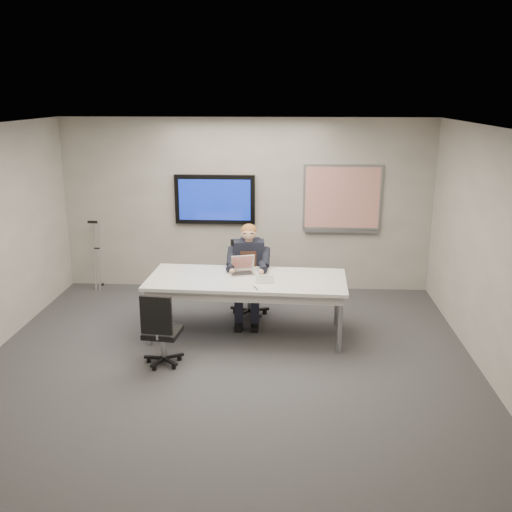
# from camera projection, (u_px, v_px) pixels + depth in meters

# --- Properties ---
(floor) EXTENTS (6.00, 6.00, 0.02)m
(floor) POSITION_uv_depth(u_px,v_px,m) (227.00, 369.00, 6.78)
(floor) COLOR #39393C
(floor) RESTS_ON ground
(ceiling) EXTENTS (6.00, 6.00, 0.02)m
(ceiling) POSITION_uv_depth(u_px,v_px,m) (223.00, 128.00, 6.01)
(ceiling) COLOR silver
(ceiling) RESTS_ON wall_back
(wall_back) EXTENTS (6.00, 0.02, 2.80)m
(wall_back) POSITION_uv_depth(u_px,v_px,m) (246.00, 205.00, 9.27)
(wall_back) COLOR gray
(wall_back) RESTS_ON ground
(wall_front) EXTENTS (6.00, 0.02, 2.80)m
(wall_front) POSITION_uv_depth(u_px,v_px,m) (171.00, 389.00, 3.51)
(wall_front) COLOR gray
(wall_front) RESTS_ON ground
(wall_right) EXTENTS (0.02, 6.00, 2.80)m
(wall_right) POSITION_uv_depth(u_px,v_px,m) (499.00, 260.00, 6.22)
(wall_right) COLOR gray
(wall_right) RESTS_ON ground
(conference_table) EXTENTS (2.65, 1.19, 0.80)m
(conference_table) POSITION_uv_depth(u_px,v_px,m) (247.00, 285.00, 7.55)
(conference_table) COLOR silver
(conference_table) RESTS_ON ground
(tv_display) EXTENTS (1.30, 0.09, 0.80)m
(tv_display) POSITION_uv_depth(u_px,v_px,m) (215.00, 199.00, 9.22)
(tv_display) COLOR black
(tv_display) RESTS_ON wall_back
(whiteboard) EXTENTS (1.25, 0.08, 1.10)m
(whiteboard) POSITION_uv_depth(u_px,v_px,m) (342.00, 199.00, 9.12)
(whiteboard) COLOR #989BA0
(whiteboard) RESTS_ON wall_back
(office_chair_far) EXTENTS (0.66, 0.66, 1.11)m
(office_chair_far) POSITION_uv_depth(u_px,v_px,m) (249.00, 292.00, 8.36)
(office_chair_far) COLOR black
(office_chair_far) RESTS_ON ground
(office_chair_near) EXTENTS (0.49, 0.49, 0.93)m
(office_chair_near) POSITION_uv_depth(u_px,v_px,m) (162.00, 343.00, 6.80)
(office_chair_near) COLOR black
(office_chair_near) RESTS_ON ground
(seated_person) EXTENTS (0.45, 0.77, 1.39)m
(seated_person) POSITION_uv_depth(u_px,v_px,m) (248.00, 284.00, 8.05)
(seated_person) COLOR #1B1E2D
(seated_person) RESTS_ON office_chair_far
(crutch) EXTENTS (0.20, 0.59, 1.26)m
(crutch) POSITION_uv_depth(u_px,v_px,m) (98.00, 253.00, 9.43)
(crutch) COLOR #AEB1B6
(crutch) RESTS_ON ground
(laptop) EXTENTS (0.38, 0.39, 0.23)m
(laptop) POSITION_uv_depth(u_px,v_px,m) (242.00, 269.00, 7.73)
(laptop) COLOR silver
(laptop) RESTS_ON conference_table
(name_tent) EXTENTS (0.23, 0.07, 0.09)m
(name_tent) POSITION_uv_depth(u_px,v_px,m) (265.00, 279.00, 7.33)
(name_tent) COLOR silver
(name_tent) RESTS_ON conference_table
(pen) EXTENTS (0.07, 0.13, 0.01)m
(pen) POSITION_uv_depth(u_px,v_px,m) (256.00, 288.00, 7.13)
(pen) COLOR black
(pen) RESTS_ON conference_table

